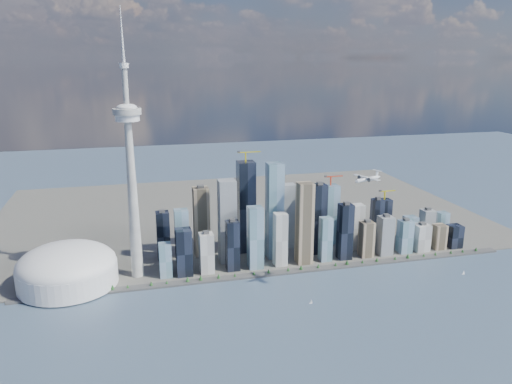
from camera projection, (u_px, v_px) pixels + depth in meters
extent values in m
plane|color=#324258|center=(321.00, 332.00, 858.59)|extent=(4000.00, 4000.00, 0.00)
cube|color=#383838|center=(279.00, 273.00, 1092.08)|extent=(1100.00, 22.00, 4.00)
cube|color=#4C4C47|center=(236.00, 213.00, 1513.44)|extent=(1400.00, 900.00, 3.00)
cylinder|color=#3F2D1E|center=(46.00, 296.00, 978.27)|extent=(1.00, 1.00, 2.40)
cone|color=#17401C|center=(46.00, 294.00, 977.34)|extent=(7.20, 7.20, 8.00)
cylinder|color=#3F2D1E|center=(93.00, 291.00, 998.82)|extent=(1.00, 1.00, 2.40)
cone|color=#17401C|center=(92.00, 290.00, 997.88)|extent=(7.20, 7.20, 8.00)
cylinder|color=#3F2D1E|center=(137.00, 286.00, 1019.36)|extent=(1.00, 1.00, 2.40)
cone|color=#17401C|center=(137.00, 285.00, 1018.42)|extent=(7.20, 7.20, 8.00)
cylinder|color=#3F2D1E|center=(179.00, 282.00, 1039.90)|extent=(1.00, 1.00, 2.40)
cone|color=#17401C|center=(179.00, 280.00, 1038.96)|extent=(7.20, 7.20, 8.00)
cylinder|color=#3F2D1E|center=(220.00, 278.00, 1060.44)|extent=(1.00, 1.00, 2.40)
cone|color=#17401C|center=(220.00, 276.00, 1059.50)|extent=(7.20, 7.20, 8.00)
cylinder|color=#3F2D1E|center=(260.00, 273.00, 1080.98)|extent=(1.00, 1.00, 2.40)
cone|color=#17401C|center=(260.00, 272.00, 1080.04)|extent=(7.20, 7.20, 8.00)
cylinder|color=#3F2D1E|center=(298.00, 269.00, 1101.52)|extent=(1.00, 1.00, 2.40)
cone|color=#17401C|center=(298.00, 268.00, 1100.59)|extent=(7.20, 7.20, 8.00)
cylinder|color=#3F2D1E|center=(334.00, 266.00, 1122.06)|extent=(1.00, 1.00, 2.40)
cone|color=#17401C|center=(334.00, 264.00, 1121.13)|extent=(7.20, 7.20, 8.00)
cylinder|color=#3F2D1E|center=(369.00, 262.00, 1142.60)|extent=(1.00, 1.00, 2.40)
cone|color=#17401C|center=(369.00, 260.00, 1141.67)|extent=(7.20, 7.20, 8.00)
cylinder|color=#3F2D1E|center=(403.00, 258.00, 1163.15)|extent=(1.00, 1.00, 2.40)
cone|color=#17401C|center=(403.00, 257.00, 1162.21)|extent=(7.20, 7.20, 8.00)
cylinder|color=#3F2D1E|center=(436.00, 255.00, 1183.69)|extent=(1.00, 1.00, 2.40)
cone|color=#17401C|center=(436.00, 253.00, 1182.75)|extent=(7.20, 7.20, 8.00)
cylinder|color=#3F2D1E|center=(468.00, 251.00, 1204.23)|extent=(1.00, 1.00, 2.40)
cone|color=#17401C|center=(468.00, 250.00, 1203.29)|extent=(7.20, 7.20, 8.00)
cube|color=black|center=(184.00, 252.00, 1068.42)|extent=(34.00, 34.00, 103.36)
cube|color=#74A0B0|center=(182.00, 238.00, 1111.56)|extent=(30.00, 30.00, 131.54)
cube|color=#BABAB6|center=(208.00, 253.00, 1082.11)|extent=(30.00, 30.00, 89.26)
cube|color=tan|center=(200.00, 222.00, 1170.62)|extent=(36.00, 36.00, 164.43)
cube|color=slate|center=(228.00, 221.00, 1128.51)|extent=(38.00, 38.00, 192.62)
cube|color=black|center=(232.00, 246.00, 1092.09)|extent=(28.00, 28.00, 112.75)
cube|color=#74A0B0|center=(257.00, 237.00, 1101.46)|extent=(32.00, 32.00, 140.94)
cube|color=black|center=(246.00, 207.00, 1189.36)|extent=(40.00, 40.00, 220.81)
cube|color=#74A0B0|center=(274.00, 211.00, 1150.30)|extent=(36.00, 36.00, 225.50)
cube|color=#BABAB6|center=(280.00, 239.00, 1116.94)|extent=(28.00, 28.00, 122.15)
cube|color=tan|center=(304.00, 223.00, 1121.42)|extent=(34.00, 34.00, 187.92)
cube|color=slate|center=(290.00, 216.00, 1223.37)|extent=(30.00, 30.00, 159.73)
cube|color=black|center=(319.00, 219.00, 1183.71)|extent=(32.00, 32.00, 169.13)
cube|color=#74A0B0|center=(326.00, 239.00, 1145.45)|extent=(26.00, 26.00, 103.36)
cube|color=black|center=(347.00, 231.00, 1153.64)|extent=(30.00, 30.00, 131.54)
cube|color=#74A0B0|center=(329.00, 214.00, 1249.48)|extent=(34.00, 34.00, 150.34)
cube|color=#BABAB6|center=(357.00, 227.00, 1214.74)|extent=(28.00, 28.00, 112.75)
cube|color=tan|center=(366.00, 239.00, 1171.60)|extent=(30.00, 30.00, 84.56)
cube|color=slate|center=(385.00, 235.00, 1182.23)|extent=(32.00, 32.00, 93.96)
cube|color=black|center=(376.00, 223.00, 1225.37)|extent=(26.00, 26.00, 122.15)
cube|color=#74A0B0|center=(404.00, 236.00, 1195.91)|extent=(30.00, 30.00, 79.87)
cube|color=black|center=(383.00, 219.00, 1291.14)|extent=(28.00, 28.00, 103.36)
cube|color=#74A0B0|center=(411.00, 230.00, 1255.79)|extent=(30.00, 30.00, 70.47)
cube|color=#BABAB6|center=(422.00, 237.00, 1209.60)|extent=(34.00, 34.00, 65.77)
cube|color=tan|center=(438.00, 237.00, 1220.87)|extent=(28.00, 28.00, 61.07)
cube|color=slate|center=(427.00, 226.00, 1264.62)|extent=(30.00, 30.00, 84.56)
cube|color=black|center=(454.00, 236.00, 1232.15)|extent=(32.00, 32.00, 56.38)
cube|color=#74A0B0|center=(443.00, 226.00, 1276.51)|extent=(26.00, 26.00, 75.17)
cube|color=black|center=(162.00, 235.00, 1156.01)|extent=(30.00, 30.00, 112.75)
cube|color=#74A0B0|center=(166.00, 260.00, 1062.61)|extent=(26.00, 26.00, 75.17)
cube|color=gold|center=(246.00, 157.00, 1157.79)|extent=(3.00, 3.00, 22.00)
cube|color=gold|center=(249.00, 152.00, 1156.89)|extent=(55.00, 2.20, 2.20)
cube|color=#383838|center=(239.00, 152.00, 1150.50)|extent=(6.00, 4.00, 4.00)
cube|color=red|center=(331.00, 181.00, 1227.08)|extent=(3.00, 3.00, 22.00)
cube|color=red|center=(334.00, 176.00, 1225.92)|extent=(48.00, 2.20, 2.20)
cube|color=#383838|center=(325.00, 176.00, 1220.28)|extent=(6.00, 4.00, 4.00)
cube|color=gold|center=(385.00, 195.00, 1274.84)|extent=(3.00, 3.00, 22.00)
cube|color=gold|center=(387.00, 191.00, 1273.58)|extent=(45.00, 2.20, 2.20)
cube|color=#383838|center=(380.00, 191.00, 1268.26)|extent=(6.00, 4.00, 4.00)
cone|color=gray|center=(133.00, 200.00, 1032.68)|extent=(26.00, 26.00, 340.00)
cylinder|color=silver|center=(127.00, 117.00, 988.47)|extent=(48.00, 48.00, 14.00)
cylinder|color=gray|center=(127.00, 111.00, 985.35)|extent=(56.00, 56.00, 12.00)
ellipsoid|color=silver|center=(127.00, 107.00, 983.27)|extent=(40.00, 40.00, 14.00)
cylinder|color=gray|center=(125.00, 87.00, 972.87)|extent=(11.00, 11.00, 80.00)
cylinder|color=silver|center=(124.00, 65.00, 962.46)|extent=(18.00, 18.00, 10.00)
cone|color=silver|center=(122.00, 34.00, 947.38)|extent=(7.00, 7.00, 105.00)
cylinder|color=silver|center=(68.00, 274.00, 1028.62)|extent=(200.00, 200.00, 44.00)
ellipsoid|color=silver|center=(67.00, 265.00, 1022.90)|extent=(200.00, 200.00, 84.00)
cylinder|color=silver|center=(367.00, 179.00, 936.85)|extent=(55.27, 27.39, 6.98)
cone|color=silver|center=(356.00, 181.00, 920.21)|extent=(9.67, 9.30, 6.98)
cone|color=silver|center=(378.00, 177.00, 954.11)|extent=(12.71, 10.51, 6.98)
cube|color=silver|center=(366.00, 177.00, 934.65)|extent=(30.62, 59.97, 1.09)
cylinder|color=silver|center=(371.00, 179.00, 925.72)|extent=(12.59, 8.07, 3.92)
cylinder|color=silver|center=(362.00, 177.00, 944.49)|extent=(12.59, 8.07, 3.92)
cylinder|color=#3F3F3F|center=(369.00, 180.00, 922.02)|extent=(3.52, 8.23, 8.72)
cylinder|color=#3F3F3F|center=(359.00, 178.00, 940.80)|extent=(3.52, 8.23, 8.72)
cube|color=silver|center=(377.00, 174.00, 950.45)|extent=(6.00, 3.06, 11.99)
cube|color=silver|center=(377.00, 170.00, 948.86)|extent=(11.69, 20.01, 0.76)
cube|color=white|center=(311.00, 303.00, 959.69)|extent=(6.02, 2.27, 0.78)
cylinder|color=#999999|center=(311.00, 301.00, 958.52)|extent=(0.24, 0.24, 8.83)
cube|color=white|center=(463.00, 274.00, 1088.84)|extent=(6.24, 2.27, 0.82)
cylinder|color=#999999|center=(463.00, 272.00, 1087.61)|extent=(0.25, 0.25, 9.19)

